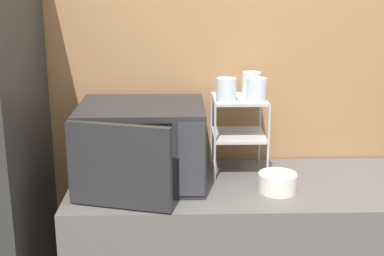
{
  "coord_description": "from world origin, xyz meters",
  "views": [
    {
      "loc": [
        -0.29,
        -1.76,
        1.71
      ],
      "look_at": [
        -0.24,
        0.33,
        1.12
      ],
      "focal_mm": 50.0,
      "sensor_mm": 36.0,
      "label": 1
    }
  ],
  "objects_px": {
    "glass_front_right": "(257,90)",
    "bowl": "(277,183)",
    "dish_rack": "(239,119)",
    "glass_back_right": "(251,83)",
    "microwave": "(141,145)",
    "glass_front_left": "(226,90)"
  },
  "relations": [
    {
      "from": "microwave",
      "to": "dish_rack",
      "type": "distance_m",
      "value": 0.44
    },
    {
      "from": "microwave",
      "to": "bowl",
      "type": "xyz_separation_m",
      "value": [
        0.54,
        -0.11,
        -0.13
      ]
    },
    {
      "from": "dish_rack",
      "to": "glass_back_right",
      "type": "height_order",
      "value": "glass_back_right"
    },
    {
      "from": "microwave",
      "to": "dish_rack",
      "type": "bearing_deg",
      "value": 17.31
    },
    {
      "from": "glass_back_right",
      "to": "glass_front_right",
      "type": "bearing_deg",
      "value": -89.35
    },
    {
      "from": "glass_front_left",
      "to": "bowl",
      "type": "height_order",
      "value": "glass_front_left"
    },
    {
      "from": "dish_rack",
      "to": "glass_back_right",
      "type": "bearing_deg",
      "value": 51.49
    },
    {
      "from": "glass_front_left",
      "to": "glass_front_right",
      "type": "relative_size",
      "value": 1.0
    },
    {
      "from": "glass_front_right",
      "to": "microwave",
      "type": "bearing_deg",
      "value": -173.34
    },
    {
      "from": "glass_front_right",
      "to": "bowl",
      "type": "height_order",
      "value": "glass_front_right"
    },
    {
      "from": "glass_back_right",
      "to": "glass_front_right",
      "type": "relative_size",
      "value": 1.0
    },
    {
      "from": "microwave",
      "to": "glass_front_left",
      "type": "distance_m",
      "value": 0.41
    },
    {
      "from": "microwave",
      "to": "dish_rack",
      "type": "relative_size",
      "value": 1.64
    },
    {
      "from": "glass_front_left",
      "to": "glass_front_right",
      "type": "distance_m",
      "value": 0.12
    },
    {
      "from": "dish_rack",
      "to": "glass_back_right",
      "type": "relative_size",
      "value": 3.4
    },
    {
      "from": "glass_front_left",
      "to": "glass_back_right",
      "type": "height_order",
      "value": "same"
    },
    {
      "from": "glass_front_right",
      "to": "bowl",
      "type": "distance_m",
      "value": 0.38
    },
    {
      "from": "dish_rack",
      "to": "glass_front_left",
      "type": "distance_m",
      "value": 0.17
    },
    {
      "from": "microwave",
      "to": "glass_front_right",
      "type": "relative_size",
      "value": 5.58
    },
    {
      "from": "glass_back_right",
      "to": "glass_front_right",
      "type": "height_order",
      "value": "same"
    },
    {
      "from": "microwave",
      "to": "glass_front_left",
      "type": "bearing_deg",
      "value": 9.08
    },
    {
      "from": "microwave",
      "to": "dish_rack",
      "type": "xyz_separation_m",
      "value": [
        0.41,
        0.13,
        0.07
      ]
    }
  ]
}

